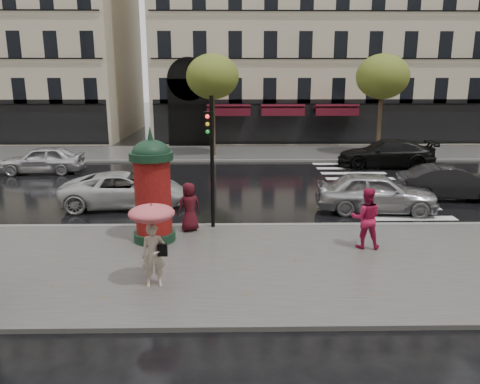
{
  "coord_description": "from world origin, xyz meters",
  "views": [
    {
      "loc": [
        -0.75,
        -12.94,
        5.35
      ],
      "look_at": [
        -0.51,
        1.5,
        1.7
      ],
      "focal_mm": 35.0,
      "sensor_mm": 36.0,
      "label": 1
    }
  ],
  "objects_px": {
    "man_burgundy": "(189,207)",
    "car_white": "(125,190)",
    "morris_column": "(153,187)",
    "woman_umbrella": "(153,232)",
    "car_silver": "(376,192)",
    "car_far_silver": "(43,160)",
    "car_black": "(386,154)",
    "car_darkgrey": "(451,183)",
    "traffic_light": "(211,150)",
    "woman_red": "(366,218)"
  },
  "relations": [
    {
      "from": "car_black",
      "to": "traffic_light",
      "type": "bearing_deg",
      "value": -34.97
    },
    {
      "from": "woman_umbrella",
      "to": "morris_column",
      "type": "xyz_separation_m",
      "value": [
        -0.54,
        3.39,
        0.32
      ]
    },
    {
      "from": "woman_red",
      "to": "car_silver",
      "type": "relative_size",
      "value": 0.4
    },
    {
      "from": "morris_column",
      "to": "traffic_light",
      "type": "xyz_separation_m",
      "value": [
        1.8,
        1.27,
        0.99
      ]
    },
    {
      "from": "car_silver",
      "to": "car_far_silver",
      "type": "relative_size",
      "value": 1.06
    },
    {
      "from": "morris_column",
      "to": "car_darkgrey",
      "type": "xyz_separation_m",
      "value": [
        12.12,
        5.37,
        -1.15
      ]
    },
    {
      "from": "traffic_light",
      "to": "car_white",
      "type": "distance_m",
      "value": 5.37
    },
    {
      "from": "woman_umbrella",
      "to": "car_darkgrey",
      "type": "distance_m",
      "value": 14.54
    },
    {
      "from": "man_burgundy",
      "to": "car_white",
      "type": "relative_size",
      "value": 0.33
    },
    {
      "from": "man_burgundy",
      "to": "morris_column",
      "type": "xyz_separation_m",
      "value": [
        -1.05,
        -0.95,
        0.92
      ]
    },
    {
      "from": "man_burgundy",
      "to": "morris_column",
      "type": "height_order",
      "value": "morris_column"
    },
    {
      "from": "morris_column",
      "to": "car_far_silver",
      "type": "bearing_deg",
      "value": 125.27
    },
    {
      "from": "woman_umbrella",
      "to": "man_burgundy",
      "type": "relative_size",
      "value": 1.3
    },
    {
      "from": "car_far_silver",
      "to": "traffic_light",
      "type": "bearing_deg",
      "value": 40.89
    },
    {
      "from": "man_burgundy",
      "to": "car_black",
      "type": "distance_m",
      "value": 15.8
    },
    {
      "from": "car_white",
      "to": "car_black",
      "type": "height_order",
      "value": "car_black"
    },
    {
      "from": "woman_red",
      "to": "car_black",
      "type": "height_order",
      "value": "woman_red"
    },
    {
      "from": "traffic_light",
      "to": "car_far_silver",
      "type": "relative_size",
      "value": 1.02
    },
    {
      "from": "car_silver",
      "to": "woman_umbrella",
      "type": "bearing_deg",
      "value": 138.43
    },
    {
      "from": "car_black",
      "to": "car_far_silver",
      "type": "distance_m",
      "value": 19.62
    },
    {
      "from": "car_black",
      "to": "car_white",
      "type": "bearing_deg",
      "value": -53.04
    },
    {
      "from": "traffic_light",
      "to": "car_silver",
      "type": "bearing_deg",
      "value": 19.06
    },
    {
      "from": "woman_umbrella",
      "to": "car_white",
      "type": "height_order",
      "value": "woman_umbrella"
    },
    {
      "from": "car_silver",
      "to": "car_black",
      "type": "xyz_separation_m",
      "value": [
        3.35,
        9.24,
        0.0
      ]
    },
    {
      "from": "car_silver",
      "to": "car_white",
      "type": "height_order",
      "value": "car_silver"
    },
    {
      "from": "morris_column",
      "to": "car_far_silver",
      "type": "distance_m",
      "value": 13.88
    },
    {
      "from": "woman_umbrella",
      "to": "car_silver",
      "type": "relative_size",
      "value": 0.47
    },
    {
      "from": "morris_column",
      "to": "car_darkgrey",
      "type": "distance_m",
      "value": 13.3
    },
    {
      "from": "car_darkgrey",
      "to": "man_burgundy",
      "type": "bearing_deg",
      "value": 116.84
    },
    {
      "from": "woman_umbrella",
      "to": "car_far_silver",
      "type": "height_order",
      "value": "woman_umbrella"
    },
    {
      "from": "traffic_light",
      "to": "car_white",
      "type": "height_order",
      "value": "traffic_light"
    },
    {
      "from": "woman_red",
      "to": "car_far_silver",
      "type": "bearing_deg",
      "value": -31.51
    },
    {
      "from": "car_white",
      "to": "car_black",
      "type": "xyz_separation_m",
      "value": [
        13.51,
        8.26,
        0.09
      ]
    },
    {
      "from": "woman_umbrella",
      "to": "car_silver",
      "type": "xyz_separation_m",
      "value": [
        7.69,
        6.88,
        -0.77
      ]
    },
    {
      "from": "man_burgundy",
      "to": "car_silver",
      "type": "xyz_separation_m",
      "value": [
        7.18,
        2.54,
        -0.16
      ]
    },
    {
      "from": "man_burgundy",
      "to": "car_black",
      "type": "relative_size",
      "value": 0.3
    },
    {
      "from": "woman_red",
      "to": "car_black",
      "type": "bearing_deg",
      "value": -102.16
    },
    {
      "from": "traffic_light",
      "to": "car_darkgrey",
      "type": "relative_size",
      "value": 1.01
    },
    {
      "from": "car_black",
      "to": "car_far_silver",
      "type": "xyz_separation_m",
      "value": [
        -19.57,
        -1.43,
        -0.04
      ]
    },
    {
      "from": "car_darkgrey",
      "to": "car_white",
      "type": "bearing_deg",
      "value": 98.78
    },
    {
      "from": "morris_column",
      "to": "car_black",
      "type": "relative_size",
      "value": 0.67
    },
    {
      "from": "man_burgundy",
      "to": "morris_column",
      "type": "distance_m",
      "value": 1.69
    },
    {
      "from": "woman_umbrella",
      "to": "woman_red",
      "type": "relative_size",
      "value": 1.16
    },
    {
      "from": "morris_column",
      "to": "car_darkgrey",
      "type": "relative_size",
      "value": 0.82
    },
    {
      "from": "car_silver",
      "to": "car_far_silver",
      "type": "bearing_deg",
      "value": 70.91
    },
    {
      "from": "car_darkgrey",
      "to": "morris_column",
      "type": "bearing_deg",
      "value": 118.99
    },
    {
      "from": "woman_red",
      "to": "car_darkgrey",
      "type": "xyz_separation_m",
      "value": [
        5.5,
        6.14,
        -0.33
      ]
    },
    {
      "from": "woman_red",
      "to": "traffic_light",
      "type": "relative_size",
      "value": 0.42
    },
    {
      "from": "woman_umbrella",
      "to": "car_black",
      "type": "relative_size",
      "value": 0.4
    },
    {
      "from": "car_black",
      "to": "morris_column",
      "type": "bearing_deg",
      "value": -36.79
    }
  ]
}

